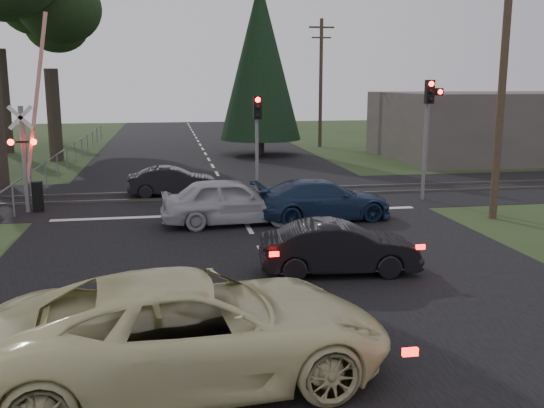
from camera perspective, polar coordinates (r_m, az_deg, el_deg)
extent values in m
plane|color=#273C1B|center=(13.81, 1.18, -8.09)|extent=(120.00, 120.00, 0.00)
cube|color=black|center=(23.37, -3.54, 0.00)|extent=(14.00, 100.00, 0.01)
cube|color=black|center=(25.32, -4.05, 0.88)|extent=(120.00, 8.00, 0.01)
cube|color=silver|center=(21.61, -3.00, -0.90)|extent=(13.00, 0.35, 0.00)
cube|color=#59544C|center=(24.53, -3.86, 0.65)|extent=(120.00, 0.12, 0.10)
cube|color=#59544C|center=(26.09, -4.23, 1.29)|extent=(120.00, 0.12, 0.10)
cylinder|color=slate|center=(23.27, -22.26, 3.86)|extent=(0.18, 0.18, 3.80)
cube|color=white|center=(23.05, -22.59, 7.52)|extent=(0.88, 0.03, 0.88)
cube|color=white|center=(23.05, -22.59, 7.52)|extent=(0.88, 0.03, 0.88)
cube|color=black|center=(23.13, -22.42, 5.43)|extent=(0.90, 0.06, 0.06)
sphere|color=#FF0C07|center=(23.14, -23.38, 5.36)|extent=(0.22, 0.22, 0.22)
sphere|color=#FF0C07|center=(22.98, -21.53, 5.46)|extent=(0.22, 0.22, 0.22)
cube|color=black|center=(23.39, -21.18, 0.62)|extent=(0.35, 0.25, 1.10)
cube|color=red|center=(23.01, -21.30, 9.11)|extent=(1.16, 0.10, 5.93)
cylinder|color=slate|center=(24.66, 14.16, 4.74)|extent=(0.14, 0.14, 3.80)
cube|color=black|center=(24.35, 14.61, 10.18)|extent=(0.32, 0.24, 0.90)
sphere|color=#FF0C07|center=(24.23, 14.77, 10.88)|extent=(0.20, 0.20, 0.20)
sphere|color=black|center=(24.23, 14.74, 10.17)|extent=(0.18, 0.18, 0.18)
sphere|color=black|center=(24.24, 14.70, 9.47)|extent=(0.18, 0.18, 0.18)
cube|color=black|center=(24.51, 15.43, 10.15)|extent=(0.28, 0.22, 0.28)
sphere|color=#FF0C07|center=(24.40, 15.55, 10.14)|extent=(0.18, 0.18, 0.18)
cylinder|color=slate|center=(24.02, -1.43, 4.19)|extent=(0.14, 0.14, 3.20)
cube|color=black|center=(23.67, -1.38, 9.06)|extent=(0.32, 0.24, 0.90)
sphere|color=#FF0C07|center=(23.54, -1.34, 9.78)|extent=(0.20, 0.20, 0.20)
sphere|color=black|center=(23.55, -1.34, 9.05)|extent=(0.18, 0.18, 0.18)
sphere|color=black|center=(23.56, -1.33, 8.32)|extent=(0.18, 0.18, 0.18)
cylinder|color=#4C3D2D|center=(21.77, 20.85, 10.38)|extent=(0.26, 0.26, 9.00)
cylinder|color=#4C3D2D|center=(44.17, 4.61, 11.20)|extent=(0.26, 0.26, 9.00)
cube|color=#4C3D2D|center=(44.33, 4.69, 16.25)|extent=(1.80, 0.12, 0.12)
cube|color=#4C3D2D|center=(44.28, 4.68, 15.34)|extent=(1.40, 0.10, 0.10)
cylinder|color=#4C3D2D|center=(68.66, -0.71, 11.28)|extent=(0.26, 0.26, 9.00)
cube|color=#4C3D2D|center=(68.77, -0.72, 14.53)|extent=(1.80, 0.12, 0.12)
cube|color=#4C3D2D|center=(68.73, -0.71, 13.95)|extent=(1.40, 0.10, 0.10)
cylinder|color=#473D33|center=(38.37, -19.83, 7.86)|extent=(0.80, 0.80, 5.40)
cylinder|color=#473D33|center=(44.05, -23.99, 8.81)|extent=(0.89, 0.89, 6.75)
cylinder|color=#473D33|center=(49.54, -20.01, 8.49)|extent=(0.80, 0.80, 5.40)
ellipsoid|color=black|center=(49.75, -20.56, 16.44)|extent=(6.00, 6.00, 7.20)
cylinder|color=#473D33|center=(39.40, -1.10, 6.12)|extent=(0.50, 0.50, 2.00)
cone|color=black|center=(39.26, -1.13, 13.41)|extent=(5.20, 5.20, 10.00)
cube|color=#59514C|center=(40.46, 20.73, 6.95)|extent=(14.00, 10.00, 4.00)
imported|color=beige|center=(9.63, -7.39, -11.61)|extent=(6.40, 3.43, 1.71)
imported|color=black|center=(14.90, 6.33, -4.14)|extent=(3.95, 1.66, 1.27)
imported|color=#AFB3B8|center=(19.94, -3.95, 0.27)|extent=(4.63, 2.07, 1.55)
imported|color=#182A48|center=(20.62, 4.76, 0.38)|extent=(4.86, 2.31, 1.37)
imported|color=black|center=(25.30, -9.34, 2.11)|extent=(3.62, 1.28, 1.19)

